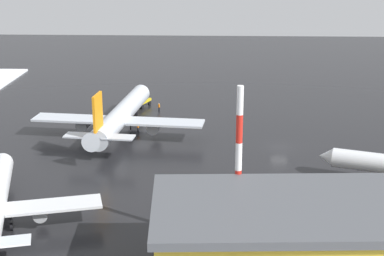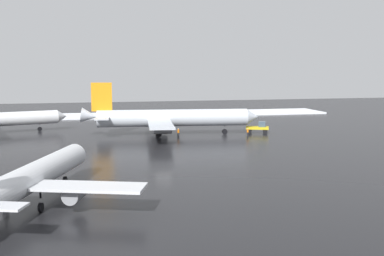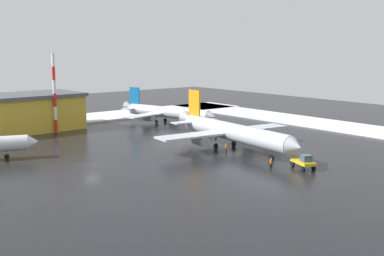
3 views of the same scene
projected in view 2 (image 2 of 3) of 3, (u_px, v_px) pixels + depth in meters
name	position (u px, v px, depth m)	size (l,w,h in m)	color
ground_plane	(164.00, 163.00, 69.24)	(240.00, 240.00, 0.00)	black
snow_bank_left	(124.00, 115.00, 134.02)	(14.00, 116.00, 0.42)	white
airplane_far_rear	(169.00, 118.00, 96.24)	(29.78, 35.81, 10.63)	silver
airplane_parked_portside	(30.00, 178.00, 47.56)	(27.97, 23.60, 8.56)	silver
pushback_tug	(259.00, 127.00, 99.23)	(3.70, 5.08, 2.50)	gold
ground_crew_mid_apron	(248.00, 132.00, 94.77)	(0.36, 0.36, 1.71)	black
ground_crew_by_nose_gear	(178.00, 132.00, 94.24)	(0.36, 0.36, 1.71)	black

